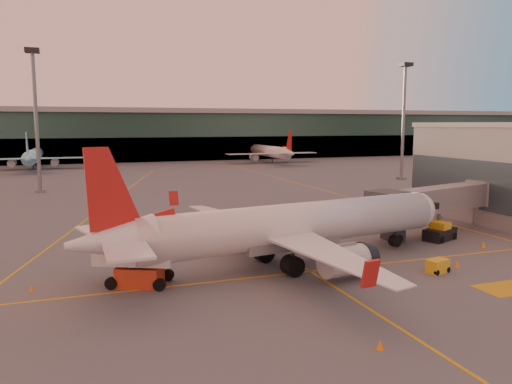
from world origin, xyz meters
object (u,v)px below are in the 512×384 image
object	(u,v)px
catering_truck	(136,252)
pushback_tug	(440,233)
gpu_cart	(438,266)
main_airplane	(286,227)

from	to	relation	value
catering_truck	pushback_tug	world-z (taller)	catering_truck
gpu_cart	pushback_tug	bearing A→B (deg)	33.66
main_airplane	gpu_cart	bearing A→B (deg)	-36.68
gpu_cart	pushback_tug	world-z (taller)	pushback_tug
catering_truck	gpu_cart	world-z (taller)	catering_truck
main_airplane	gpu_cart	size ratio (longest dim) A/B	16.37
catering_truck	pushback_tug	distance (m)	32.81
main_airplane	gpu_cart	xyz separation A→B (m)	(11.36, -5.89, -2.96)
main_airplane	catering_truck	distance (m)	12.87
catering_truck	main_airplane	bearing A→B (deg)	28.05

